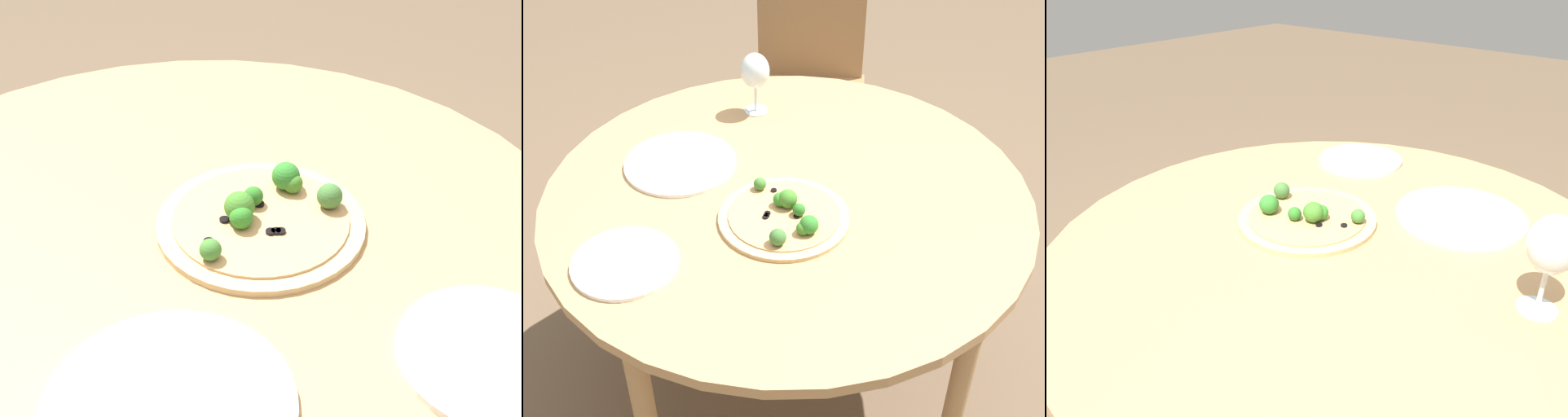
{
  "view_description": "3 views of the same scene",
  "coord_description": "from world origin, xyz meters",
  "views": [
    {
      "loc": [
        -0.3,
        -0.73,
        1.34
      ],
      "look_at": [
        0.1,
        -0.02,
        0.74
      ],
      "focal_mm": 50.0,
      "sensor_mm": 36.0,
      "label": 1
    },
    {
      "loc": [
        1.36,
        -0.17,
        1.74
      ],
      "look_at": [
        0.1,
        -0.02,
        0.74
      ],
      "focal_mm": 50.0,
      "sensor_mm": 36.0,
      "label": 2
    },
    {
      "loc": [
        -0.52,
        0.7,
        1.24
      ],
      "look_at": [
        0.1,
        -0.02,
        0.74
      ],
      "focal_mm": 35.0,
      "sensor_mm": 36.0,
      "label": 3
    }
  ],
  "objects": [
    {
      "name": "plate_near",
      "position": [
        -0.14,
        -0.25,
        0.71
      ],
      "size": [
        0.28,
        0.28,
        0.01
      ],
      "color": "white",
      "rests_on": "dining_table"
    },
    {
      "name": "pizza",
      "position": [
        0.1,
        -0.02,
        0.72
      ],
      "size": [
        0.3,
        0.3,
        0.06
      ],
      "color": "tan",
      "rests_on": "dining_table"
    },
    {
      "name": "plate_far",
      "position": [
        0.21,
        -0.37,
        0.71
      ],
      "size": [
        0.22,
        0.22,
        0.01
      ],
      "color": "white",
      "rests_on": "dining_table"
    },
    {
      "name": "dining_table",
      "position": [
        0.0,
        0.0,
        0.64
      ],
      "size": [
        1.15,
        1.15,
        0.71
      ],
      "color": "tan",
      "rests_on": "ground_plane"
    }
  ]
}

